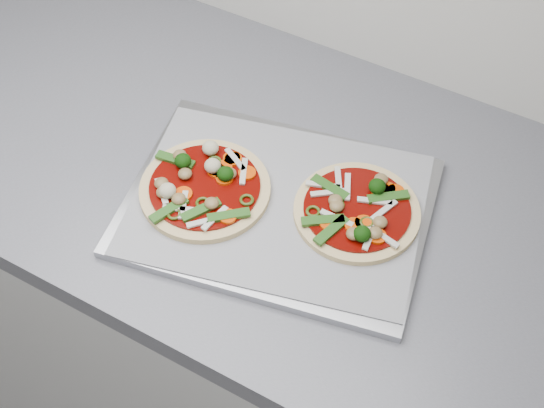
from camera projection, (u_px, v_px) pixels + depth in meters
The scene contains 6 objects.
base_cabinet at pixel (204, 301), 1.51m from camera, with size 3.60×0.60×0.86m, color silver.
countertop at pixel (183, 148), 1.16m from camera, with size 3.60×0.60×0.04m, color slate.
baking_tray at pixel (278, 207), 1.05m from camera, with size 0.41×0.31×0.01m, color #9C9DA2.
parchment at pixel (278, 204), 1.05m from camera, with size 0.40×0.29×0.00m, color gray.
pizza_left at pixel (204, 186), 1.05m from camera, with size 0.18×0.18×0.03m.
pizza_right at pixel (357, 211), 1.03m from camera, with size 0.24×0.24×0.03m.
Camera 1 is at (0.51, 0.67, 1.73)m, focal length 50.00 mm.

